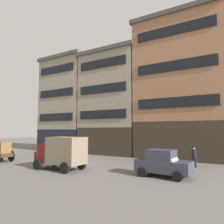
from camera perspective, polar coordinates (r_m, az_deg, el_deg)
ground_plane at (r=20.79m, az=-11.03°, el=-13.58°), size 120.00×120.00×0.00m
building_far_left at (r=34.49m, az=-10.96°, el=2.04°), size 8.29×7.11×14.43m
building_center_left at (r=29.67m, az=0.84°, el=2.50°), size 8.70×7.11×13.87m
building_center_right at (r=26.53m, az=18.43°, el=6.31°), size 10.43×7.11×16.34m
delivery_truck_near at (r=17.79m, az=-13.58°, el=-10.42°), size 4.36×2.15×2.62m
sedan_dark at (r=15.27m, az=13.58°, el=-13.31°), size 3.79×2.03×1.83m
pedestrian_officer at (r=19.75m, az=21.30°, el=-10.94°), size 0.46×0.46×1.79m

